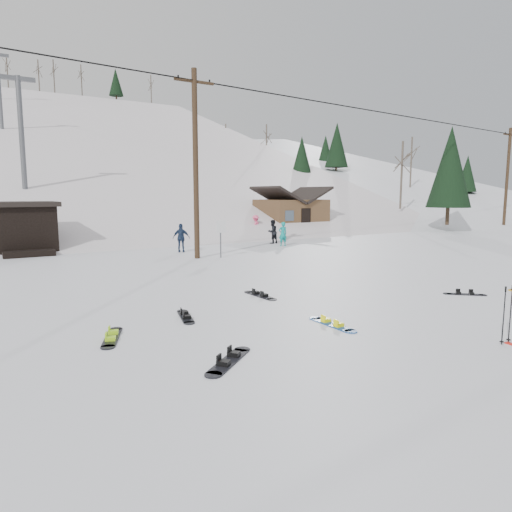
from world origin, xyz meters
TOP-DOWN VIEW (x-y plane):
  - ground at (0.00, 0.00)m, footprint 200.00×200.00m
  - ski_slope at (0.00, 55.00)m, footprint 60.00×85.24m
  - ridge_right at (38.00, 50.00)m, footprint 45.66×93.98m
  - treeline_right at (36.00, 42.00)m, footprint 20.00×60.00m
  - treeline_crest at (0.00, 86.00)m, footprint 50.00×6.00m
  - utility_pole at (2.00, 14.00)m, footprint 2.00×0.26m
  - utility_pole_right at (34.00, 17.00)m, footprint 2.00×0.26m
  - trail_sign at (3.10, 13.58)m, footprint 0.50×0.09m
  - lift_hut at (-5.00, 20.94)m, footprint 3.40×4.10m
  - lift_tower_near at (-4.00, 30.00)m, footprint 2.20×0.36m
  - cabin at (15.00, 24.00)m, footprint 5.39×4.40m
  - hero_snowboard at (-0.08, 1.62)m, footprint 0.31×1.59m
  - ski_poles at (2.13, -1.36)m, footprint 0.34×0.09m
  - board_scatter_a at (-3.38, 0.78)m, footprint 1.40×1.18m
  - board_scatter_b at (-2.82, 4.16)m, footprint 0.58×1.45m
  - board_scatter_c at (-4.88, 3.40)m, footprint 0.78×1.50m
  - board_scatter_d at (5.73, 1.98)m, footprint 1.03×0.96m
  - board_scatter_f at (0.13, 5.23)m, footprint 0.35×1.57m
  - skier_teal at (8.72, 16.21)m, footprint 0.59×0.44m
  - skier_dark at (8.93, 17.67)m, footprint 0.84×0.71m
  - skier_pink at (10.45, 22.16)m, footprint 1.20×1.07m
  - skier_navy at (2.26, 16.62)m, footprint 0.99×0.76m

SIDE VIEW (x-z plane):
  - ski_slope at x=0.00m, z-range -44.99..20.99m
  - ridge_right at x=38.00m, z-range -38.30..16.30m
  - ground at x=0.00m, z-range 0.00..0.00m
  - treeline_right at x=36.00m, z-range -5.00..5.00m
  - treeline_crest at x=0.00m, z-range -5.00..5.00m
  - board_scatter_d at x=5.73m, z-range -0.02..0.07m
  - board_scatter_b at x=-2.82m, z-range -0.03..0.08m
  - board_scatter_f at x=0.13m, z-range -0.03..0.08m
  - board_scatter_c at x=-4.88m, z-range -0.03..0.08m
  - hero_snowboard at x=-0.08m, z-range -0.03..0.08m
  - board_scatter_a at x=-3.38m, z-range -0.03..0.09m
  - ski_poles at x=2.13m, z-range 0.02..1.26m
  - skier_teal at x=8.72m, z-range 0.00..1.47m
  - skier_dark at x=8.93m, z-range 0.00..1.52m
  - skier_navy at x=2.26m, z-range 0.00..1.56m
  - skier_pink at x=10.45m, z-range 0.00..1.61m
  - trail_sign at x=3.10m, z-range 0.35..2.20m
  - lift_hut at x=-5.00m, z-range -0.01..2.74m
  - cabin at x=15.00m, z-range -0.40..3.37m
  - utility_pole at x=2.00m, z-range 0.18..9.18m
  - utility_pole_right at x=34.00m, z-range 0.18..9.18m
  - lift_tower_near at x=-4.00m, z-range 3.86..11.86m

